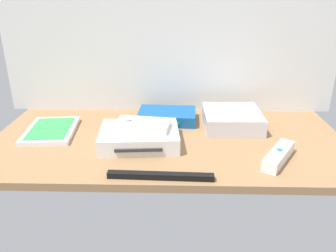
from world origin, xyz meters
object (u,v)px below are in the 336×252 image
at_px(mini_computer, 232,119).
at_px(network_router, 167,116).
at_px(game_console, 139,137).
at_px(sensor_bar, 160,176).
at_px(game_case, 51,130).
at_px(remote_wand, 279,156).
at_px(remote_classic_pad, 142,125).

relative_size(mini_computer, network_router, 0.93).
xyz_separation_m(game_console, sensor_bar, (0.07, -0.18, -0.01)).
bearing_deg(game_case, game_console, -19.63).
bearing_deg(game_case, sensor_bar, -41.67).
height_order(remote_wand, sensor_bar, remote_wand).
height_order(mini_computer, remote_classic_pad, remote_classic_pad).
bearing_deg(game_case, remote_classic_pad, -17.88).
relative_size(network_router, sensor_bar, 0.77).
bearing_deg(mini_computer, sensor_bar, -123.75).
bearing_deg(mini_computer, remote_wand, -69.44).
bearing_deg(sensor_bar, network_router, 91.22).
bearing_deg(network_router, sensor_bar, -87.93).
xyz_separation_m(game_console, remote_classic_pad, (0.01, 0.01, 0.03)).
bearing_deg(mini_computer, game_console, -154.53).
relative_size(mini_computer, remote_wand, 1.19).
bearing_deg(game_console, network_router, 63.34).
height_order(game_console, sensor_bar, game_console).
xyz_separation_m(mini_computer, game_case, (-0.54, -0.06, -0.02)).
xyz_separation_m(game_console, game_case, (-0.27, 0.07, -0.01)).
relative_size(mini_computer, sensor_bar, 0.72).
relative_size(game_console, mini_computer, 1.29).
xyz_separation_m(game_case, sensor_bar, (0.33, -0.25, -0.00)).
bearing_deg(remote_wand, game_case, -161.64).
bearing_deg(game_console, remote_classic_pad, 33.68).
height_order(mini_computer, game_case, mini_computer).
relative_size(game_console, sensor_bar, 0.92).
distance_m(game_case, network_router, 0.35).
xyz_separation_m(game_case, remote_classic_pad, (0.28, -0.06, 0.05)).
bearing_deg(network_router, remote_classic_pad, -107.59).
bearing_deg(sensor_bar, remote_classic_pad, 109.13).
xyz_separation_m(network_router, remote_classic_pad, (-0.06, -0.17, 0.04)).
height_order(game_console, remote_classic_pad, remote_classic_pad).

